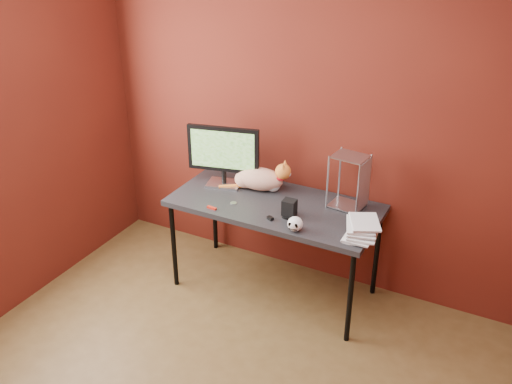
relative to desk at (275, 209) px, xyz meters
The scene contains 11 objects.
room 1.57m from the desk, 83.75° to the right, with size 3.52×3.52×2.61m.
desk is the anchor object (origin of this frame).
monitor 0.57m from the desk, 169.73° to the left, with size 0.54×0.23×0.47m.
cat 0.28m from the desk, 143.13° to the left, with size 0.52×0.28×0.25m.
skull_mug 0.42m from the desk, 45.49° to the right, with size 0.10×0.10×0.10m.
speaker 0.24m from the desk, 37.42° to the right, with size 0.11×0.11×0.13m.
book_stack 0.91m from the desk, 15.28° to the right, with size 0.27×0.30×1.22m.
wire_rack 0.57m from the desk, 21.37° to the left, with size 0.25×0.21×0.40m.
pocket_knife 0.46m from the desk, 141.64° to the right, with size 0.07×0.02×0.01m, color #B0190D.
black_gadget 0.25m from the desk, 71.91° to the right, with size 0.05×0.03×0.02m, color black.
washer 0.30m from the desk, 151.69° to the right, with size 0.05×0.05×0.00m, color #A7A7AC.
Camera 1 is at (1.39, -1.90, 2.68)m, focal length 40.00 mm.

